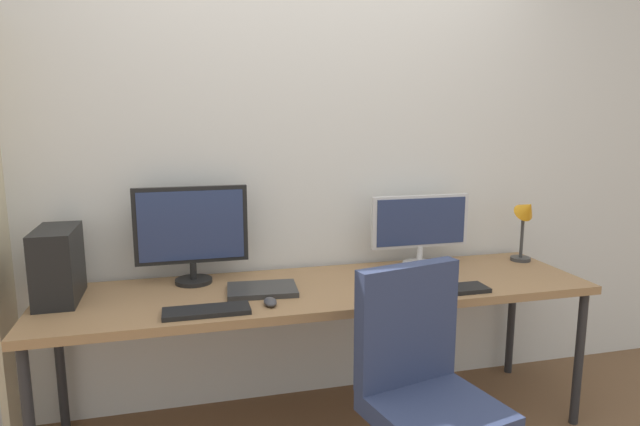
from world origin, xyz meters
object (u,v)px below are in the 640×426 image
monitor_left (192,230)px  desk_lamp (526,219)px  monitor_right (420,226)px  computer_mouse (270,302)px  office_chair (425,422)px  desk (323,295)px  keyboard_left (207,311)px  laptop_closed (262,290)px  keyboard_right (451,290)px  pc_tower (58,265)px

monitor_left → desk_lamp: bearing=-2.1°
monitor_right → desk_lamp: monitor_right is taller
monitor_left → desk_lamp: size_ratio=1.44×
computer_mouse → office_chair: bearing=-44.4°
desk → desk_lamp: (1.20, 0.15, 0.29)m
computer_mouse → keyboard_left: bearing=-174.2°
monitor_right → laptop_closed: monitor_right is taller
desk_lamp → laptop_closed: bearing=-173.8°
office_chair → laptop_closed: bearing=127.0°
keyboard_left → computer_mouse: size_ratio=3.75×
monitor_right → keyboard_right: monitor_right is taller
pc_tower → laptop_closed: bearing=-7.5°
computer_mouse → pc_tower: bearing=161.3°
monitor_left → monitor_right: bearing=-0.0°
office_chair → computer_mouse: bearing=135.6°
monitor_left → laptop_closed: bearing=-36.9°
office_chair → desk_lamp: (0.98, 0.85, 0.58)m
laptop_closed → desk: bearing=8.0°
desk_lamp → keyboard_right: desk_lamp is taller
monitor_right → computer_mouse: (-0.89, -0.41, -0.20)m
desk → computer_mouse: size_ratio=27.12×
keyboard_left → desk_lamp: bearing=12.1°
keyboard_left → laptop_closed: 0.34m
office_chair → pc_tower: size_ratio=2.91×
office_chair → computer_mouse: 0.79m
keyboard_left → computer_mouse: bearing=5.8°
monitor_left → pc_tower: (-0.58, -0.11, -0.10)m
desk_lamp → computer_mouse: desk_lamp is taller
monitor_left → pc_tower: size_ratio=1.59×
desk_lamp → laptop_closed: (-1.50, -0.16, -0.23)m
desk → monitor_left: monitor_left is taller
keyboard_right → monitor_right: bearing=84.8°
monitor_right → laptop_closed: 0.95m
office_chair → pc_tower: 1.69m
monitor_left → computer_mouse: monitor_left is taller
monitor_right → pc_tower: bearing=-176.4°
keyboard_left → laptop_closed: (0.26, 0.21, 0.00)m
computer_mouse → desk: bearing=35.1°
monitor_right → pc_tower: 1.79m
desk_lamp → laptop_closed: 1.52m
monitor_right → keyboard_right: size_ratio=1.56×
computer_mouse → keyboard_right: bearing=-1.9°
keyboard_right → computer_mouse: computer_mouse is taller
desk_lamp → laptop_closed: size_ratio=1.17×
monitor_left → keyboard_right: (1.16, -0.44, -0.25)m
office_chair → pc_tower: (-1.40, 0.80, 0.50)m
monitor_left → laptop_closed: monitor_left is taller
office_chair → pc_tower: pc_tower is taller
desk_lamp → keyboard_right: bearing=-149.5°
desk → monitor_right: 0.69m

